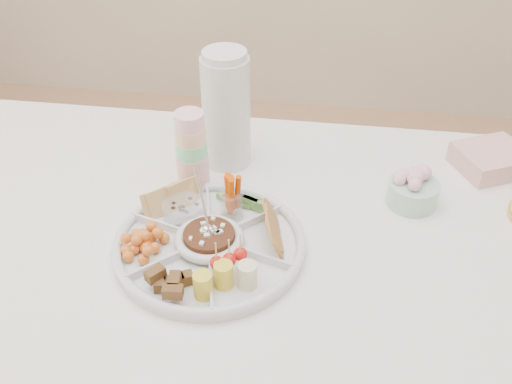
# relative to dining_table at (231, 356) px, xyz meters

# --- Properties ---
(dining_table) EXTENTS (1.52, 1.02, 0.76)m
(dining_table) POSITION_rel_dining_table_xyz_m (0.00, 0.00, 0.00)
(dining_table) COLOR white
(dining_table) RESTS_ON floor
(party_tray) EXTENTS (0.47, 0.47, 0.04)m
(party_tray) POSITION_rel_dining_table_xyz_m (-0.03, -0.03, 0.40)
(party_tray) COLOR silver
(party_tray) RESTS_ON dining_table
(bean_dip) EXTENTS (0.13, 0.13, 0.04)m
(bean_dip) POSITION_rel_dining_table_xyz_m (-0.03, -0.03, 0.41)
(bean_dip) COLOR #361B0D
(bean_dip) RESTS_ON party_tray
(tortillas) EXTENTS (0.12, 0.12, 0.06)m
(tortillas) POSITION_rel_dining_table_xyz_m (0.10, 0.00, 0.42)
(tortillas) COLOR #A7814E
(tortillas) RESTS_ON party_tray
(carrot_cucumber) EXTENTS (0.12, 0.12, 0.09)m
(carrot_cucumber) POSITION_rel_dining_table_xyz_m (0.01, 0.10, 0.44)
(carrot_cucumber) COLOR #D24800
(carrot_cucumber) RESTS_ON party_tray
(pita_raisins) EXTENTS (0.15, 0.15, 0.07)m
(pita_raisins) POSITION_rel_dining_table_xyz_m (-0.12, 0.07, 0.42)
(pita_raisins) COLOR tan
(pita_raisins) RESTS_ON party_tray
(cherries) EXTENTS (0.13, 0.13, 0.04)m
(cherries) POSITION_rel_dining_table_xyz_m (-0.15, -0.06, 0.42)
(cherries) COLOR orange
(cherries) RESTS_ON party_tray
(granola_chunks) EXTENTS (0.12, 0.12, 0.04)m
(granola_chunks) POSITION_rel_dining_table_xyz_m (-0.06, -0.15, 0.42)
(granola_chunks) COLOR #3D2311
(granola_chunks) RESTS_ON party_tray
(banana_tomato) EXTENTS (0.15, 0.15, 0.10)m
(banana_tomato) POSITION_rel_dining_table_xyz_m (0.06, -0.12, 0.44)
(banana_tomato) COLOR #E5DB5F
(banana_tomato) RESTS_ON party_tray
(cup_stack) EXTENTS (0.08, 0.08, 0.20)m
(cup_stack) POSITION_rel_dining_table_xyz_m (-0.10, 0.17, 0.48)
(cup_stack) COLOR silver
(cup_stack) RESTS_ON dining_table
(thermos) EXTENTS (0.13, 0.13, 0.29)m
(thermos) POSITION_rel_dining_table_xyz_m (-0.05, 0.29, 0.53)
(thermos) COLOR silver
(thermos) RESTS_ON dining_table
(flower_bowl) EXTENTS (0.12, 0.12, 0.08)m
(flower_bowl) POSITION_rel_dining_table_xyz_m (0.39, 0.18, 0.42)
(flower_bowl) COLOR silver
(flower_bowl) RESTS_ON dining_table
(napkin_stack) EXTENTS (0.20, 0.19, 0.05)m
(napkin_stack) POSITION_rel_dining_table_xyz_m (0.58, 0.35, 0.40)
(napkin_stack) COLOR #E6A6A5
(napkin_stack) RESTS_ON dining_table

